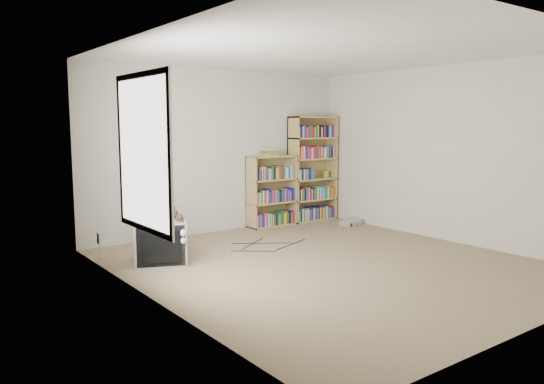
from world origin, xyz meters
TOP-DOWN VIEW (x-y plane):
  - floor at (0.00, 0.00)m, footprint 4.50×5.00m
  - wall_back at (0.00, 2.50)m, footprint 4.50×0.02m
  - wall_left at (-2.25, 0.00)m, footprint 0.02×5.00m
  - wall_right at (2.25, 0.00)m, footprint 0.02×5.00m
  - ceiling at (0.00, 0.00)m, footprint 4.50×5.00m
  - window at (-2.24, 0.20)m, footprint 0.02×1.22m
  - crt_tv at (-1.60, 1.27)m, footprint 0.77×0.74m
  - cat at (-1.60, 1.25)m, footprint 0.59×0.70m
  - bookcase_tall at (1.75, 2.36)m, footprint 0.90×0.30m
  - bookcase_short at (0.87, 2.36)m, footprint 0.84×0.30m
  - book_stack at (0.83, 2.35)m, footprint 0.21×0.28m
  - green_mug at (2.05, 2.34)m, footprint 0.10×0.10m
  - framed_print at (1.73, 2.44)m, footprint 0.13×0.05m
  - dvd_player at (1.98, 1.62)m, footprint 0.45×0.39m
  - wall_outlet at (-2.24, 1.61)m, footprint 0.01×0.08m
  - floor_cables at (-0.29, 1.25)m, footprint 1.20×0.70m

SIDE VIEW (x-z plane):
  - floor at x=0.00m, z-range -0.01..0.01m
  - floor_cables at x=-0.29m, z-range 0.00..0.01m
  - dvd_player at x=1.98m, z-range 0.00..0.09m
  - crt_tv at x=-1.60m, z-range 0.00..0.52m
  - wall_outlet at x=-2.24m, z-range 0.26..0.39m
  - bookcase_short at x=0.87m, z-range -0.05..1.11m
  - cat at x=-1.60m, z-range 0.35..0.89m
  - green_mug at x=2.05m, z-range 0.73..0.84m
  - framed_print at x=1.73m, z-range 0.73..0.91m
  - bookcase_tall at x=1.75m, z-range -0.04..1.75m
  - book_stack at x=0.83m, z-range 1.16..1.28m
  - wall_back at x=0.00m, z-range 0.00..2.50m
  - wall_left at x=-2.25m, z-range 0.00..2.50m
  - wall_right at x=2.25m, z-range 0.00..2.50m
  - window at x=-2.24m, z-range 0.64..2.16m
  - ceiling at x=0.00m, z-range 2.49..2.51m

